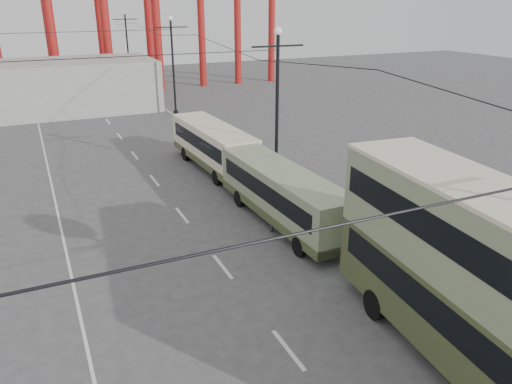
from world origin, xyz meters
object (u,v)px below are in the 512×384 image
single_decker_green (283,194)px  single_decker_cream (213,145)px  double_decker_bus (477,273)px  pedestrian (275,214)px

single_decker_green → single_decker_cream: bearing=89.1°
double_decker_bus → single_decker_green: bearing=96.2°
single_decker_green → double_decker_bus: bearing=-90.8°
double_decker_bus → single_decker_green: 11.91m
single_decker_green → pedestrian: size_ratio=5.51×
double_decker_bus → pedestrian: (-0.97, 11.10, -2.38)m
single_decker_green → single_decker_cream: (-0.15, 9.80, 0.05)m
single_decker_cream → single_decker_green: bearing=-91.8°
single_decker_cream → pedestrian: size_ratio=5.19×
double_decker_bus → single_decker_cream: bearing=96.2°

